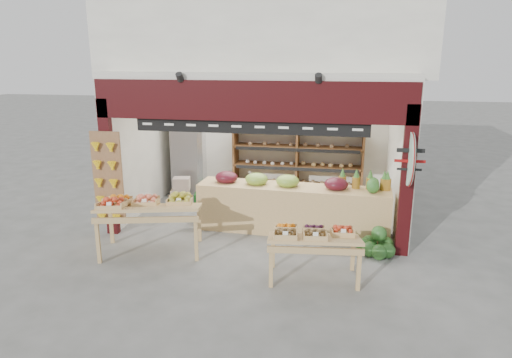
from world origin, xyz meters
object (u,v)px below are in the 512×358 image
object	(u,v)px
display_table_right	(311,236)
back_shelving	(298,153)
display_table_left	(144,205)
watermelon_pile	(376,245)
mid_counter	(292,207)
refrigerator	(189,155)
cardboard_stack	(191,194)

from	to	relation	value
display_table_right	back_shelving	bearing A→B (deg)	98.67
display_table_left	watermelon_pile	size ratio (longest dim) A/B	2.91
mid_counter	display_table_right	xyz separation A→B (m)	(0.51, -1.92, 0.20)
mid_counter	display_table_right	world-z (taller)	mid_counter
back_shelving	display_table_right	world-z (taller)	back_shelving
refrigerator	display_table_left	distance (m)	3.56
mid_counter	display_table_left	bearing A→B (deg)	-150.35
refrigerator	mid_counter	distance (m)	3.58
back_shelving	display_table_right	bearing A→B (deg)	-81.33
mid_counter	display_table_right	size ratio (longest dim) A/B	2.52
refrigerator	watermelon_pile	distance (m)	5.39
cardboard_stack	display_table_left	world-z (taller)	display_table_left
watermelon_pile	back_shelving	bearing A→B (deg)	119.22
back_shelving	watermelon_pile	size ratio (longest dim) A/B	4.70
cardboard_stack	mid_counter	world-z (taller)	mid_counter
cardboard_stack	watermelon_pile	distance (m)	4.66
mid_counter	watermelon_pile	world-z (taller)	mid_counter
display_table_right	watermelon_pile	size ratio (longest dim) A/B	2.25
display_table_right	watermelon_pile	bearing A→B (deg)	44.99
mid_counter	display_table_right	distance (m)	1.99
mid_counter	watermelon_pile	xyz separation A→B (m)	(1.60, -0.83, -0.34)
back_shelving	cardboard_stack	bearing A→B (deg)	-158.60
back_shelving	cardboard_stack	xyz separation A→B (m)	(-2.42, -0.95, -0.91)
mid_counter	display_table_left	world-z (taller)	mid_counter
cardboard_stack	display_table_right	size ratio (longest dim) A/B	0.68
watermelon_pile	mid_counter	bearing A→B (deg)	152.54
cardboard_stack	back_shelving	bearing A→B (deg)	21.40
cardboard_stack	watermelon_pile	xyz separation A→B (m)	(4.14, -2.14, -0.07)
display_table_right	watermelon_pile	distance (m)	1.63
display_table_left	refrigerator	bearing A→B (deg)	95.84
watermelon_pile	display_table_right	bearing A→B (deg)	-135.01
back_shelving	mid_counter	distance (m)	2.35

